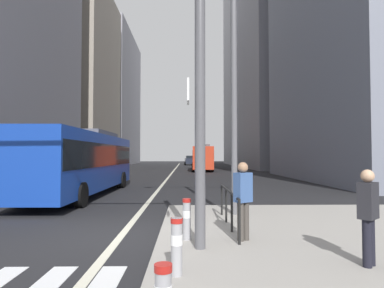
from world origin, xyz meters
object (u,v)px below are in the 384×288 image
at_px(street_lamp_post, 234,57).
at_px(bollard_left, 177,243).
at_px(car_oncoming_mid, 103,165).
at_px(pedestrian_walking, 368,212).
at_px(pedestrian_waiting, 243,197).
at_px(bollard_right, 187,217).
at_px(city_bus_red_receding, 202,157).
at_px(car_receding_near, 190,160).
at_px(traffic_signal_gantry, 99,56).
at_px(city_bus_blue_oncoming, 83,160).

bearing_deg(street_lamp_post, bollard_left, -107.79).
bearing_deg(car_oncoming_mid, pedestrian_walking, -67.70).
distance_m(car_oncoming_mid, street_lamp_post, 27.40).
bearing_deg(pedestrian_waiting, bollard_right, 175.69).
bearing_deg(bollard_left, pedestrian_walking, 6.55).
relative_size(city_bus_red_receding, pedestrian_walking, 6.53).
bearing_deg(street_lamp_post, car_receding_near, 90.91).
xyz_separation_m(traffic_signal_gantry, bollard_right, (1.83, 0.71, -3.46)).
distance_m(traffic_signal_gantry, street_lamp_post, 5.27).
height_order(car_oncoming_mid, car_receding_near, same).
distance_m(car_oncoming_mid, car_receding_near, 33.07).
bearing_deg(traffic_signal_gantry, pedestrian_walking, -12.49).
height_order(traffic_signal_gantry, bollard_right, traffic_signal_gantry).
distance_m(city_bus_red_receding, pedestrian_walking, 37.81).
relative_size(car_oncoming_mid, street_lamp_post, 0.51).
height_order(street_lamp_post, pedestrian_waiting, street_lamp_post).
height_order(street_lamp_post, pedestrian_walking, street_lamp_post).
height_order(bollard_left, pedestrian_waiting, pedestrian_waiting).
bearing_deg(city_bus_red_receding, car_oncoming_mid, -144.61).
distance_m(car_receding_near, traffic_signal_gantry, 60.46).
xyz_separation_m(bollard_right, pedestrian_walking, (3.14, -1.82, 0.41)).
distance_m(traffic_signal_gantry, bollard_right, 3.98).
distance_m(street_lamp_post, pedestrian_walking, 6.70).
bearing_deg(bollard_right, car_oncoming_mid, 107.98).
bearing_deg(pedestrian_walking, traffic_signal_gantry, 167.51).
height_order(city_bus_red_receding, traffic_signal_gantry, traffic_signal_gantry).
height_order(car_receding_near, bollard_left, car_receding_near).
xyz_separation_m(car_oncoming_mid, traffic_signal_gantry, (7.26, -28.74, 3.13)).
bearing_deg(city_bus_red_receding, street_lamp_post, -90.94).
relative_size(city_bus_blue_oncoming, city_bus_red_receding, 1.10).
relative_size(street_lamp_post, bollard_right, 8.67).
bearing_deg(city_bus_red_receding, traffic_signal_gantry, -96.11).
xyz_separation_m(car_oncoming_mid, street_lamp_post, (10.65, -24.87, 4.30)).
xyz_separation_m(bollard_left, pedestrian_walking, (3.31, 0.38, 0.42)).
height_order(bollard_left, bollard_right, bollard_right).
xyz_separation_m(car_receding_near, pedestrian_walking, (2.49, -61.43, 0.08)).
height_order(city_bus_blue_oncoming, pedestrian_waiting, city_bus_blue_oncoming).
height_order(city_bus_red_receding, street_lamp_post, street_lamp_post).
height_order(city_bus_blue_oncoming, street_lamp_post, street_lamp_post).
bearing_deg(car_oncoming_mid, street_lamp_post, -66.83).
distance_m(traffic_signal_gantry, bollard_left, 4.12).
bearing_deg(street_lamp_post, pedestrian_waiting, -95.00).
xyz_separation_m(city_bus_blue_oncoming, street_lamp_post, (6.85, -6.22, 3.45)).
bearing_deg(city_bus_blue_oncoming, pedestrian_waiting, -55.25).
relative_size(traffic_signal_gantry, pedestrian_waiting, 3.59).
height_order(car_oncoming_mid, bollard_left, car_oncoming_mid).
bearing_deg(city_bus_blue_oncoming, street_lamp_post, -42.25).
bearing_deg(pedestrian_waiting, city_bus_blue_oncoming, 124.75).
xyz_separation_m(city_bus_blue_oncoming, traffic_signal_gantry, (3.47, -10.09, 2.28)).
height_order(car_oncoming_mid, pedestrian_waiting, car_oncoming_mid).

